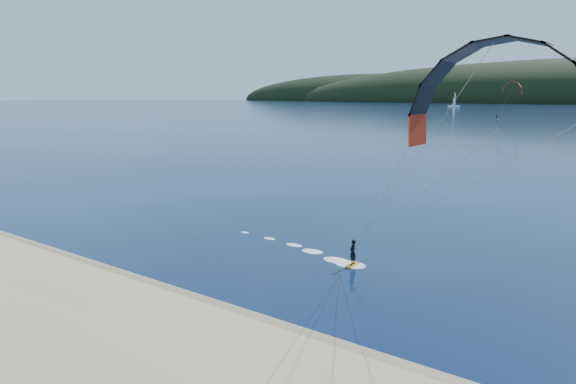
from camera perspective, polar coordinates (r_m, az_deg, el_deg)
The scene contains 5 objects.
ground at distance 23.96m, azimuth -21.81°, elevation -14.68°, with size 1800.00×1800.00×0.00m, color #071336.
wet_sand at distance 26.35m, azimuth -13.42°, elevation -11.67°, with size 220.00×2.50×0.10m.
kitesurfer_near at distance 21.43m, azimuth 21.45°, elevation 5.79°, with size 23.18×8.02×12.53m.
kitesurfer_far at distance 221.45m, azimuth 24.00°, elevation 10.33°, with size 11.07×7.43×13.86m.
sailboat at distance 439.26m, azimuth 18.28°, elevation 9.24°, with size 8.98×5.90×13.02m.
Camera 1 is at (18.65, -11.20, 10.06)m, focal length 31.38 mm.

